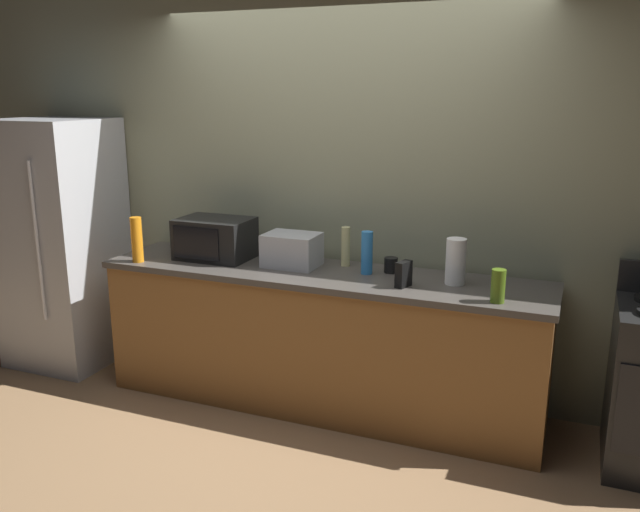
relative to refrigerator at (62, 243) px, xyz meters
The scene contains 13 objects.
ground_plane 2.27m from the refrigerator, 11.03° to the right, with size 8.00×8.00×0.00m, color #93704C.
back_wall 2.14m from the refrigerator, 11.32° to the left, with size 6.40×0.10×2.70m, color gray.
counter_run 2.10m from the refrigerator, ahead, with size 2.84×0.64×0.90m.
refrigerator is the anchor object (origin of this frame).
microwave 1.28m from the refrigerator, ahead, with size 0.48×0.35×0.27m.
toaster_oven 1.84m from the refrigerator, ahead, with size 0.34×0.26×0.21m, color #B7BABF.
paper_towel_roll 2.88m from the refrigerator, ahead, with size 0.12×0.12×0.27m, color white.
cordless_phone 2.62m from the refrigerator, ahead, with size 0.05×0.11×0.15m, color black.
bottle_olive_oil 3.16m from the refrigerator, ahead, with size 0.08×0.08×0.18m, color #4C6B19.
bottle_vinegar 2.16m from the refrigerator, ahead, with size 0.06×0.06×0.25m, color beige.
bottle_dish_soap 0.89m from the refrigerator, 14.85° to the right, with size 0.07×0.07×0.30m, color orange.
bottle_spray_cleaner 2.34m from the refrigerator, ahead, with size 0.07×0.07×0.26m, color #338CE5.
mug_black 2.47m from the refrigerator, ahead, with size 0.08×0.08×0.09m, color black.
Camera 1 is at (1.47, -3.24, 2.00)m, focal length 36.82 mm.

